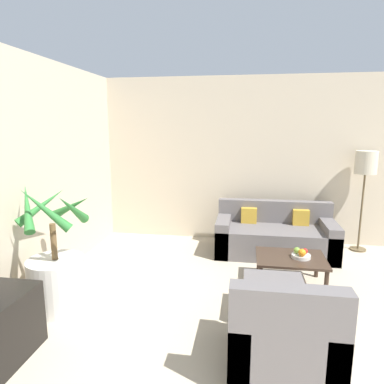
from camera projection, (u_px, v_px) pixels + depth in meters
The scene contains 11 objects.
wall_back at pixel (308, 161), 5.49m from camera, with size 8.28×0.06×2.70m.
potted_palm at pixel (56, 274), 3.59m from camera, with size 0.77×0.75×1.37m.
sofa_loveseat at pixel (275, 236), 5.18m from camera, with size 1.74×0.82×0.76m.
floor_lamp at pixel (366, 167), 5.11m from camera, with size 0.31×0.31×1.55m.
coffee_table at pixel (291, 261), 4.15m from camera, with size 0.82×0.63×0.35m.
fruit_bowl at pixel (301, 256), 4.11m from camera, with size 0.22×0.22×0.04m.
apple_red at pixel (305, 251), 4.12m from camera, with size 0.07×0.07×0.07m.
apple_green at pixel (297, 250), 4.13m from camera, with size 0.08×0.08×0.08m.
orange_fruit at pixel (302, 253), 4.04m from camera, with size 0.09×0.09×0.09m.
armchair at pixel (282, 338), 2.68m from camera, with size 0.82×0.83×0.85m.
ottoman at pixel (273, 299), 3.47m from camera, with size 0.60×0.56×0.38m.
Camera 1 is at (-0.98, 0.45, 1.92)m, focal length 32.00 mm.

